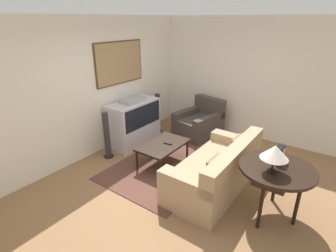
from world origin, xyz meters
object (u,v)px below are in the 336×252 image
object	(u,v)px
table_lamp	(275,152)
mantel_clock	(280,154)
tv	(134,122)
speaker_tower_left	(107,137)
armchair	(199,124)
couch	(217,171)
console_table	(277,172)
coffee_table	(163,146)
speaker_tower_right	(158,114)

from	to	relation	value
table_lamp	mantel_clock	bearing A→B (deg)	-0.19
tv	speaker_tower_left	bearing A→B (deg)	-178.04
tv	mantel_clock	world-z (taller)	tv
tv	armchair	xyz separation A→B (m)	(1.24, -0.97, -0.21)
tv	armchair	size ratio (longest dim) A/B	1.05
mantel_clock	couch	bearing A→B (deg)	90.61
table_lamp	speaker_tower_left	world-z (taller)	table_lamp
armchair	speaker_tower_left	bearing A→B (deg)	-102.80
armchair	table_lamp	bearing A→B (deg)	-30.98
couch	console_table	bearing A→B (deg)	80.51
console_table	mantel_clock	bearing A→B (deg)	12.38
coffee_table	speaker_tower_left	world-z (taller)	speaker_tower_left
coffee_table	speaker_tower_right	world-z (taller)	speaker_tower_right
couch	coffee_table	xyz separation A→B (m)	(0.07, 1.16, 0.09)
speaker_tower_right	tv	bearing A→B (deg)	178.04
speaker_tower_left	speaker_tower_right	distance (m)	1.64
armchair	table_lamp	xyz separation A→B (m)	(-2.03, -2.20, 0.79)
mantel_clock	table_lamp	bearing A→B (deg)	179.81
tv	speaker_tower_right	xyz separation A→B (m)	(0.82, -0.03, -0.04)
armchair	mantel_clock	xyz separation A→B (m)	(-1.71, -2.20, 0.63)
mantel_clock	speaker_tower_right	world-z (taller)	mantel_clock
table_lamp	speaker_tower_left	distance (m)	3.20
speaker_tower_left	couch	bearing A→B (deg)	-81.32
tv	console_table	xyz separation A→B (m)	(-0.63, -3.21, 0.22)
couch	armchair	distance (m)	2.16
armchair	mantel_clock	world-z (taller)	mantel_clock
armchair	speaker_tower_left	world-z (taller)	speaker_tower_left
coffee_table	couch	bearing A→B (deg)	-93.68
armchair	speaker_tower_right	world-z (taller)	speaker_tower_right
coffee_table	mantel_clock	world-z (taller)	mantel_clock
mantel_clock	speaker_tower_left	bearing A→B (deg)	96.39
coffee_table	console_table	xyz separation A→B (m)	(-0.23, -2.10, 0.32)
tv	armchair	world-z (taller)	tv
couch	table_lamp	world-z (taller)	table_lamp
speaker_tower_left	speaker_tower_right	xyz separation A→B (m)	(1.64, 0.00, 0.00)
tv	coffee_table	world-z (taller)	tv
console_table	speaker_tower_right	bearing A→B (deg)	65.49
table_lamp	mantel_clock	xyz separation A→B (m)	(0.32, -0.00, -0.16)
speaker_tower_right	mantel_clock	bearing A→B (deg)	-112.27
tv	table_lamp	world-z (taller)	table_lamp
table_lamp	speaker_tower_right	bearing A→B (deg)	62.88
speaker_tower_right	coffee_table	bearing A→B (deg)	-138.47
coffee_table	mantel_clock	bearing A→B (deg)	-91.81
couch	table_lamp	bearing A→B (deg)	70.63
table_lamp	couch	bearing A→B (deg)	70.86
speaker_tower_right	couch	bearing A→B (deg)	-120.04
speaker_tower_right	console_table	bearing A→B (deg)	-114.51
couch	speaker_tower_left	world-z (taller)	speaker_tower_left
coffee_table	table_lamp	size ratio (longest dim) A/B	2.63
mantel_clock	speaker_tower_left	size ratio (longest dim) A/B	0.24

